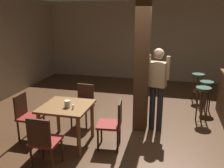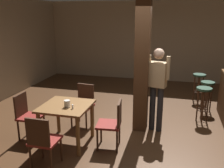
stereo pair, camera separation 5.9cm
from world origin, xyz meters
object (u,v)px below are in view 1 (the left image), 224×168
object	(u,v)px
napkin_cup	(67,104)
bar_stool_mid	(206,89)
standing_person	(157,84)
dining_table	(67,112)
chair_east	(113,122)
salt_shaker	(73,107)
chair_north	(84,103)
bar_stool_far	(198,81)
chair_south	(43,140)
bar_stool_near	(203,96)
chair_west	(27,114)

from	to	relation	value
napkin_cup	bar_stool_mid	world-z (taller)	napkin_cup
standing_person	bar_stool_mid	xyz separation A→B (m)	(1.12, 1.40, -0.44)
dining_table	chair_east	xyz separation A→B (m)	(0.87, 0.05, -0.11)
chair_east	salt_shaker	size ratio (longest dim) A/B	11.78
chair_north	bar_stool_far	world-z (taller)	chair_north
chair_east	standing_person	world-z (taller)	standing_person
dining_table	bar_stool_mid	size ratio (longest dim) A/B	1.15
chair_east	bar_stool_far	xyz separation A→B (m)	(1.66, 3.08, 0.06)
salt_shaker	standing_person	bearing A→B (deg)	39.04
salt_shaker	bar_stool_mid	distance (m)	3.54
dining_table	chair_north	size ratio (longest dim) A/B	0.98
chair_south	napkin_cup	distance (m)	0.84
chair_north	chair_east	world-z (taller)	same
chair_south	napkin_cup	bearing A→B (deg)	84.43
chair_north	chair_east	distance (m)	1.17
chair_south	bar_stool_near	bearing A→B (deg)	45.07
chair_north	standing_person	size ratio (longest dim) A/B	0.52
napkin_cup	bar_stool_near	size ratio (longest dim) A/B	0.16
dining_table	chair_east	world-z (taller)	chair_east
chair_east	bar_stool_mid	world-z (taller)	chair_east
chair_west	chair_north	distance (m)	1.20
standing_person	bar_stool_far	distance (m)	2.41
dining_table	chair_west	bearing A→B (deg)	-178.97
chair_west	napkin_cup	distance (m)	0.94
chair_west	chair_east	distance (m)	1.70
chair_south	bar_stool_far	distance (m)	4.73
salt_shaker	standing_person	size ratio (longest dim) A/B	0.04
chair_west	bar_stool_near	distance (m)	3.77
chair_south	salt_shaker	size ratio (longest dim) A/B	11.78
napkin_cup	chair_north	bearing A→B (deg)	92.91
chair_north	standing_person	bearing A→B (deg)	5.00
bar_stool_mid	bar_stool_far	xyz separation A→B (m)	(-0.14, 0.76, 0.01)
chair_south	dining_table	bearing A→B (deg)	89.05
chair_north	bar_stool_near	xyz separation A→B (m)	(2.52, 0.87, 0.08)
chair_west	napkin_cup	world-z (taller)	chair_west
dining_table	standing_person	distance (m)	1.87
salt_shaker	standing_person	xyz separation A→B (m)	(1.37, 1.11, 0.20)
napkin_cup	standing_person	world-z (taller)	standing_person
dining_table	chair_east	size ratio (longest dim) A/B	0.98
dining_table	salt_shaker	xyz separation A→B (m)	(0.19, -0.13, 0.18)
dining_table	bar_stool_mid	bearing A→B (deg)	41.54
dining_table	chair_south	distance (m)	0.86
napkin_cup	chair_south	bearing A→B (deg)	-95.57
chair_south	chair_east	xyz separation A→B (m)	(0.88, 0.90, 0.00)
chair_north	salt_shaker	bearing A→B (deg)	-79.85
standing_person	bar_stool_far	world-z (taller)	standing_person
dining_table	standing_person	bearing A→B (deg)	32.06
chair_south	salt_shaker	xyz separation A→B (m)	(0.20, 0.72, 0.29)
dining_table	standing_person	world-z (taller)	standing_person
dining_table	salt_shaker	world-z (taller)	salt_shaker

